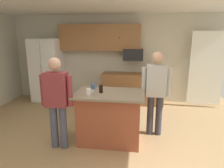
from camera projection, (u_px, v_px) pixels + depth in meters
The scene contains 13 objects.
floor at pixel (94, 144), 3.70m from camera, with size 7.04×7.04×0.00m, color tan.
back_wall at pixel (114, 58), 6.09m from camera, with size 6.40×0.10×2.60m, color beige.
french_door_window_panel at pixel (206, 69), 5.39m from camera, with size 0.90×0.06×2.00m, color white.
cabinet_run_upper at pixel (100, 38), 5.80m from camera, with size 2.40×0.38×0.75m.
cabinet_run_lower at pixel (132, 88), 5.90m from camera, with size 1.80×0.63×0.90m.
refrigerator at pixel (48, 70), 6.05m from camera, with size 0.86×0.76×1.90m.
microwave_over_range at pixel (133, 55), 5.68m from camera, with size 0.56×0.40×0.32m, color black.
kitchen_island at pixel (110, 117), 3.73m from camera, with size 1.26×0.86×0.96m.
person_host_foreground at pixel (156, 88), 3.86m from camera, with size 0.57×0.22×1.68m.
person_guest_right at pixel (57, 98), 3.38m from camera, with size 0.57×0.22×1.63m.
tumbler_amber at pixel (101, 89), 3.60m from camera, with size 0.07×0.07×0.14m.
mug_ceramic_white at pixel (89, 92), 3.49m from camera, with size 0.13×0.09×0.11m.
mug_blue_stoneware at pixel (93, 86), 3.87m from camera, with size 0.13×0.09×0.10m.
Camera 1 is at (0.81, -3.25, 1.96)m, focal length 31.68 mm.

